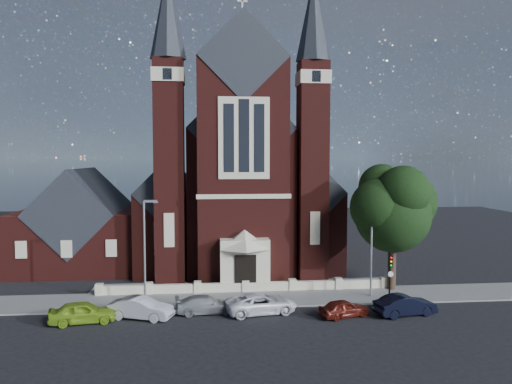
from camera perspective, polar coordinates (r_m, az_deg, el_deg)
The scene contains 16 objects.
ground at distance 51.04m, azimuth -1.95°, elevation -8.89°, with size 120.00×120.00×0.00m, color black.
pavement_strip at distance 40.89m, azimuth -0.99°, elevation -12.14°, with size 60.00×5.00×0.12m, color slate.
forecourt_paving at distance 44.74m, azimuth -1.41°, elevation -10.73°, with size 26.00×3.00×0.14m, color slate.
forecourt_wall at distance 42.81m, azimuth -1.21°, elevation -11.40°, with size 24.00×0.40×0.90m, color beige.
church at distance 57.78m, azimuth -2.48°, elevation 0.82°, with size 20.01×34.90×29.20m.
parish_hall at distance 54.70m, azimuth -19.19°, elevation -3.97°, with size 12.00×12.20×10.24m.
street_tree at distance 43.56m, azimuth 15.63°, elevation -1.96°, with size 6.40×6.60×10.70m.
street_lamp_left at distance 39.53m, azimuth -12.50°, elevation -5.96°, with size 1.16×0.22×8.09m.
street_lamp_right at distance 41.42m, azimuth 13.18°, elevation -5.51°, with size 1.16×0.22×8.09m.
traffic_signal at distance 40.65m, azimuth 15.08°, elevation -8.62°, with size 0.28×0.42×4.00m.
car_lime_van at distance 37.06m, azimuth -19.20°, elevation -12.85°, with size 1.79×4.44×1.51m, color #80AC22.
car_silver_a at distance 36.92m, azimuth -13.02°, elevation -12.81°, with size 1.59×4.57×1.50m, color #B3B5BC.
car_silver_b at distance 37.44m, azimuth -5.77°, elevation -12.67°, with size 1.80×4.42×1.28m, color gray.
car_white_suv at distance 37.20m, azimuth 0.59°, elevation -12.62°, with size 2.42×5.24×1.46m, color white.
car_dark_red at distance 36.93m, azimuth 10.02°, elevation -12.96°, with size 1.49×3.70×1.26m, color #55160E.
car_navy at distance 38.27m, azimuth 16.69°, elevation -12.28°, with size 1.58×4.52×1.49m, color black.
Camera 1 is at (-3.16, -34.67, 11.32)m, focal length 35.00 mm.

